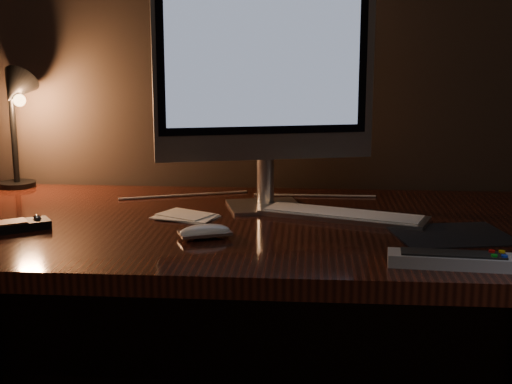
# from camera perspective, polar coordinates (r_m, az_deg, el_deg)

# --- Properties ---
(desk) EXTENTS (1.60, 0.75, 0.75)m
(desk) POSITION_cam_1_polar(r_m,az_deg,el_deg) (1.66, -1.54, -6.10)
(desk) COLOR #34130B
(desk) RESTS_ON ground
(monitor) EXTENTS (0.50, 0.19, 0.53)m
(monitor) POSITION_cam_1_polar(r_m,az_deg,el_deg) (1.64, 0.71, 9.51)
(monitor) COLOR silver
(monitor) RESTS_ON desk
(keyboard) EXTENTS (0.39, 0.22, 0.01)m
(keyboard) POSITION_cam_1_polar(r_m,az_deg,el_deg) (1.60, 6.96, -1.84)
(keyboard) COLOR silver
(keyboard) RESTS_ON desk
(mousepad) EXTENTS (0.26, 0.22, 0.00)m
(mousepad) POSITION_cam_1_polar(r_m,az_deg,el_deg) (1.50, 15.35, -3.33)
(mousepad) COLOR black
(mousepad) RESTS_ON desk
(mouse) EXTENTS (0.12, 0.09, 0.02)m
(mouse) POSITION_cam_1_polar(r_m,az_deg,el_deg) (1.43, -4.11, -3.33)
(mouse) COLOR white
(mouse) RESTS_ON desk
(media_remote) EXTENTS (0.16, 0.13, 0.03)m
(media_remote) POSITION_cam_1_polar(r_m,az_deg,el_deg) (1.56, -18.96, -2.59)
(media_remote) COLOR black
(media_remote) RESTS_ON desk
(tv_remote) EXTENTS (0.23, 0.07, 0.03)m
(tv_remote) POSITION_cam_1_polar(r_m,az_deg,el_deg) (1.29, 15.46, -5.24)
(tv_remote) COLOR #999B9F
(tv_remote) RESTS_ON desk
(papers) EXTENTS (0.16, 0.13, 0.01)m
(papers) POSITION_cam_1_polar(r_m,az_deg,el_deg) (1.60, -5.69, -1.93)
(papers) COLOR white
(papers) RESTS_ON desk
(desk_lamp) EXTENTS (0.15, 0.17, 0.33)m
(desk_lamp) POSITION_cam_1_polar(r_m,az_deg,el_deg) (1.97, -18.70, 6.51)
(desk_lamp) COLOR black
(desk_lamp) RESTS_ON desk
(cable) EXTENTS (0.63, 0.10, 0.01)m
(cable) POSITION_cam_1_polar(r_m,az_deg,el_deg) (1.80, -0.58, -0.34)
(cable) COLOR white
(cable) RESTS_ON desk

